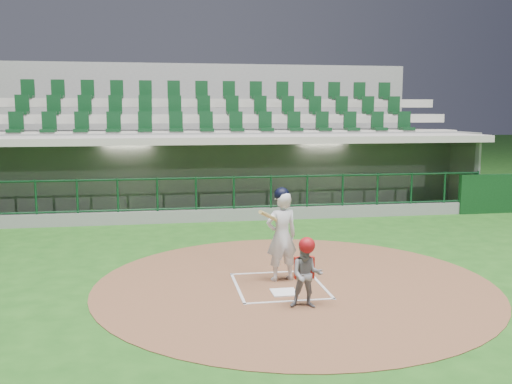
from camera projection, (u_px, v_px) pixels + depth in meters
ground at (276, 282)px, 10.46m from camera, size 120.00×120.00×0.00m
dirt_circle at (294, 284)px, 10.32m from camera, size 7.20×7.20×0.01m
home_plate at (284, 292)px, 9.78m from camera, size 0.43×0.43×0.02m
batter_box_chalk at (279, 286)px, 10.17m from camera, size 1.55×1.80×0.01m
dugout_structure at (226, 180)px, 17.97m from camera, size 16.40×3.70×3.00m
seating_deck at (216, 157)px, 20.91m from camera, size 17.00×6.72×5.15m
batter at (281, 234)px, 10.40m from camera, size 0.87×0.90×1.73m
catcher at (306, 273)px, 8.99m from camera, size 0.59×0.51×1.14m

